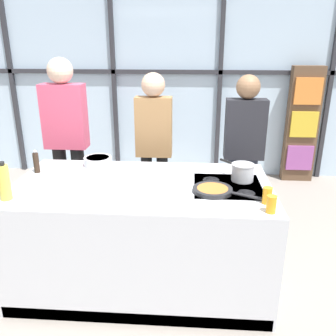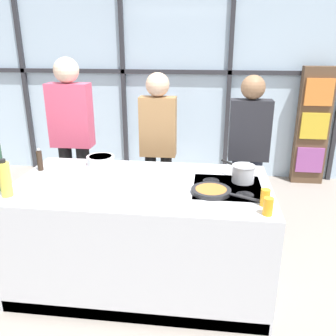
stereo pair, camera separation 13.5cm
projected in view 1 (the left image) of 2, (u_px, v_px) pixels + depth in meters
The scene contains 15 objects.
ground_plane at pixel (144, 278), 3.10m from camera, with size 18.00×18.00×0.00m, color gray.
back_window_wall at pixel (167, 81), 5.17m from camera, with size 6.40×0.10×2.80m.
bookshelf at pixel (302, 125), 5.06m from camera, with size 0.43×0.19×1.64m.
demo_island at pixel (143, 234), 2.95m from camera, with size 2.03×1.07×0.90m.
spectator_far_left at pixel (66, 134), 3.68m from camera, with size 0.43×0.25×1.81m.
spectator_center_left at pixel (154, 142), 3.64m from camera, with size 0.37×0.23×1.67m.
spectator_center_right at pixel (244, 146), 3.59m from camera, with size 0.40×0.23×1.66m.
frying_pan at pixel (214, 190), 2.64m from camera, with size 0.50×0.32×0.03m.
saucepan at pixel (242, 172), 2.84m from camera, with size 0.26×0.28×0.14m.
white_plate at pixel (81, 185), 2.76m from camera, with size 0.23×0.23×0.01m, color white.
mixing_bowl at pixel (98, 161), 3.20m from camera, with size 0.25×0.25×0.08m.
oil_bottle at pixel (4, 182), 2.48m from camera, with size 0.08×0.08×0.28m.
pepper_grinder at pixel (36, 162), 3.01m from camera, with size 0.05×0.05×0.20m.
juice_glass_near at pixel (271, 204), 2.31m from camera, with size 0.06×0.06×0.12m, color orange.
juice_glass_far at pixel (267, 195), 2.44m from camera, with size 0.06×0.06×0.12m, color orange.
Camera 1 is at (0.39, -2.57, 1.96)m, focal length 38.00 mm.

